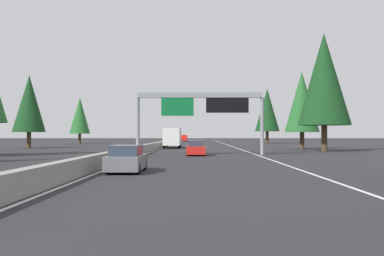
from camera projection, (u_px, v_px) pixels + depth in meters
The scene contains 14 objects.
ground_plane at pixel (161, 148), 65.56m from camera, with size 320.00×320.00×0.00m, color #262628.
median_barrier at pixel (167, 142), 85.57m from camera, with size 180.00×0.56×0.90m, color gray.
shoulder_stripe_right at pixel (231, 146), 75.43m from camera, with size 160.00×0.16×0.01m, color silver.
shoulder_stripe_median at pixel (167, 146), 75.56m from camera, with size 160.00×0.16×0.01m, color silver.
sign_gantry_overhead at pixel (202, 105), 42.43m from camera, with size 0.50×12.68×6.19m.
sedan_far_left at pixel (127, 159), 23.60m from camera, with size 4.40×1.80×1.47m.
sedan_near_right at pixel (196, 148), 41.97m from camera, with size 4.40×1.80×1.47m.
box_truck_mid_right at pixel (173, 137), 64.22m from camera, with size 8.50×2.40×2.95m.
pickup_far_right at pixel (184, 138), 121.72m from camera, with size 5.60×2.00×1.86m.
conifer_right_near at pixel (324, 79), 52.20m from camera, with size 6.35×6.35×14.44m.
conifer_right_mid at pixel (302, 102), 59.68m from camera, with size 4.76×4.76×10.82m.
conifer_right_far at pixel (267, 110), 96.10m from camera, with size 5.45×5.45×12.38m.
conifer_left_mid at pixel (29, 104), 63.91m from camera, with size 4.80×4.80×10.90m.
conifer_left_far at pixel (80, 116), 92.38m from camera, with size 4.41×4.41×10.01m.
Camera 1 is at (-5.54, -5.54, 2.07)m, focal length 40.12 mm.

